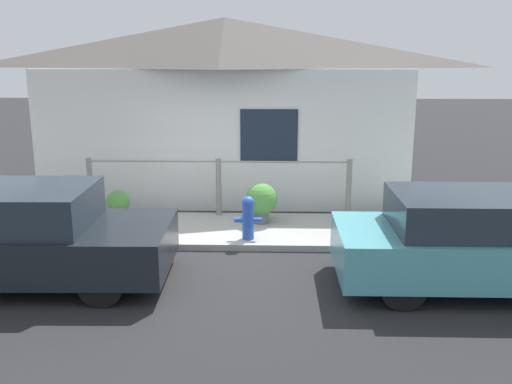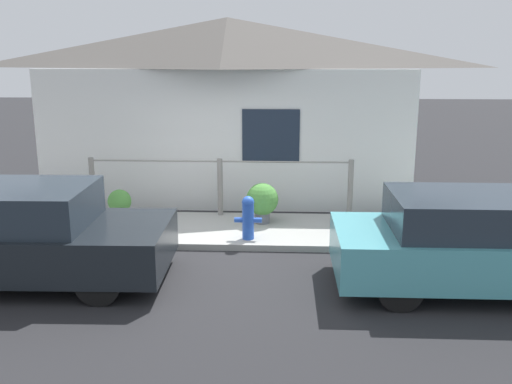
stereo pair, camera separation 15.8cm
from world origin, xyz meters
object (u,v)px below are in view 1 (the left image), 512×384
Objects in this scene: potted_plant_near_hydrant at (261,201)px; fire_hydrant at (248,217)px; potted_plant_corner at (407,214)px; car_right at (482,242)px; potted_plant_by_fence at (118,205)px; car_left at (21,236)px.

fire_hydrant is at bearing -102.30° from potted_plant_near_hydrant.
potted_plant_corner is (2.55, -0.15, -0.18)m from potted_plant_near_hydrant.
car_right is at bearing -80.00° from potted_plant_corner.
potted_plant_by_fence is (-2.56, -0.01, -0.10)m from potted_plant_near_hydrant.
potted_plant_by_fence is (-5.53, 2.53, -0.23)m from car_right.
car_left is at bearing -151.45° from fire_hydrant.
potted_plant_near_hydrant reaches higher than potted_plant_corner.
car_left is at bearing -179.97° from car_right.
fire_hydrant reaches higher than potted_plant_corner.
car_right is 3.57m from fire_hydrant.
car_right reaches higher than potted_plant_near_hydrant.
potted_plant_corner is at bearing 15.30° from fire_hydrant.
car_left reaches higher than fire_hydrant.
fire_hydrant is 1.67× the size of potted_plant_corner.
car_right is at bearing -24.58° from potted_plant_by_fence.
car_left is 6.87× the size of potted_plant_by_fence.
car_left reaches higher than potted_plant_near_hydrant.
potted_plant_corner is at bearing -3.43° from potted_plant_near_hydrant.
car_right reaches higher than potted_plant_by_fence.
potted_plant_by_fence is at bearing 74.56° from car_left.
potted_plant_corner is (2.75, 0.75, -0.14)m from fire_hydrant.
car_left is 6.23m from potted_plant_corner.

